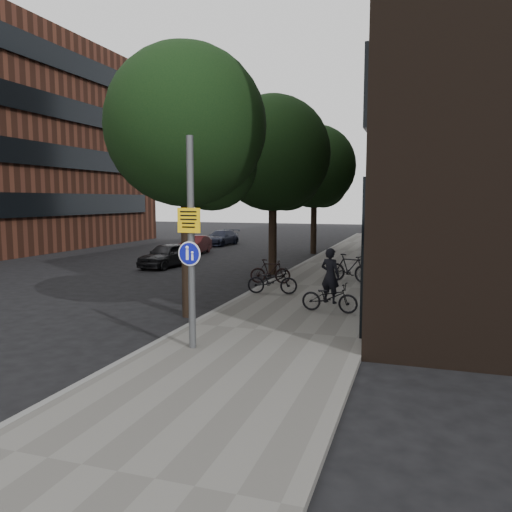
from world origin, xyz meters
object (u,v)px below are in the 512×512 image
at_px(parked_bike_facade_near, 330,297).
at_px(parked_car_near, 167,255).
at_px(signpost, 191,243).
at_px(pedestrian, 330,275).

height_order(parked_bike_facade_near, parked_car_near, parked_car_near).
distance_m(signpost, parked_bike_facade_near, 5.22).
height_order(signpost, parked_bike_facade_near, signpost).
xyz_separation_m(signpost, pedestrian, (2.02, 5.61, -1.42)).
height_order(pedestrian, parked_car_near, pedestrian).
relative_size(parked_bike_facade_near, parked_car_near, 0.47).
height_order(signpost, pedestrian, signpost).
bearing_deg(pedestrian, signpost, 90.68).
bearing_deg(parked_bike_facade_near, signpost, 157.71).
xyz_separation_m(parked_bike_facade_near, parked_car_near, (-9.41, 7.89, 0.05)).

